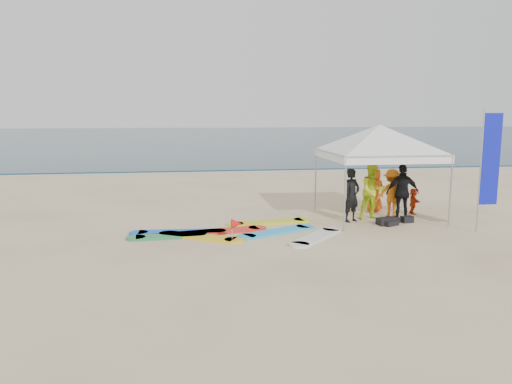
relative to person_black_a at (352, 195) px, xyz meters
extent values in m
plane|color=beige|center=(-2.87, -3.59, -0.86)|extent=(120.00, 120.00, 0.00)
cube|color=#0C2633|center=(-2.87, 56.41, -0.82)|extent=(160.00, 84.00, 0.08)
cube|color=silver|center=(-2.87, 14.61, -0.86)|extent=(160.00, 1.20, 0.01)
imported|color=black|center=(0.00, 0.00, 0.00)|extent=(0.75, 0.67, 1.72)
imported|color=#C9E11F|center=(0.81, 0.27, 0.07)|extent=(0.98, 0.81, 1.87)
imported|color=orange|center=(1.53, 0.43, -0.05)|extent=(1.13, 0.76, 1.63)
imported|color=black|center=(1.71, -0.01, 0.06)|extent=(1.11, 0.54, 1.83)
imported|color=#EE5715|center=(1.36, 1.50, -0.09)|extent=(0.79, 0.54, 1.55)
imported|color=red|center=(2.53, 0.89, -0.41)|extent=(0.41, 0.87, 0.90)
cylinder|color=#A5A5A8|center=(-0.66, 2.04, 0.25)|extent=(0.05, 0.05, 2.21)
cylinder|color=#A5A5A8|center=(2.66, 2.04, 0.25)|extent=(0.05, 0.05, 2.21)
cylinder|color=#A5A5A8|center=(-0.66, -1.27, 0.25)|extent=(0.05, 0.05, 2.21)
cylinder|color=#A5A5A8|center=(2.66, -1.27, 0.25)|extent=(0.05, 0.05, 2.21)
cube|color=white|center=(1.00, -1.27, 1.23)|extent=(3.42, 0.02, 0.24)
cube|color=white|center=(1.00, 2.04, 1.23)|extent=(3.42, 0.02, 0.24)
cube|color=white|center=(-0.66, 0.38, 1.23)|extent=(0.02, 3.42, 0.24)
cube|color=white|center=(2.66, 0.38, 1.23)|extent=(0.02, 3.42, 0.24)
pyramid|color=white|center=(1.00, 0.38, 2.24)|extent=(4.69, 4.69, 0.89)
cylinder|color=#A5A5A8|center=(3.19, -1.90, 0.93)|extent=(0.04, 0.04, 3.58)
cube|color=#0B14BB|center=(3.49, -1.90, 1.29)|extent=(0.56, 0.03, 2.66)
cylinder|color=#A5A5A8|center=(-4.05, -1.99, -0.56)|extent=(0.02, 0.02, 0.60)
cone|color=red|center=(-3.93, -1.99, -0.36)|extent=(0.28, 0.28, 0.28)
cube|color=black|center=(0.93, -0.62, -0.75)|extent=(0.61, 0.44, 0.22)
cube|color=black|center=(1.25, -0.35, -0.77)|extent=(0.55, 0.52, 0.18)
cube|color=black|center=(0.99, -0.68, -0.78)|extent=(0.63, 0.58, 0.16)
cube|color=black|center=(1.73, -0.38, -0.76)|extent=(0.40, 0.31, 0.20)
cube|color=#248544|center=(-5.83, -1.28, -0.83)|extent=(1.76, 0.66, 0.07)
cube|color=gold|center=(-4.91, -1.48, -0.83)|extent=(2.07, 1.49, 0.07)
cube|color=blue|center=(-5.53, -0.84, -0.83)|extent=(2.29, 0.67, 0.07)
cube|color=red|center=(-4.30, -0.88, -0.83)|extent=(2.37, 0.98, 0.07)
cube|color=gold|center=(-2.67, 0.12, -0.83)|extent=(2.27, 0.84, 0.07)
cube|color=#28A1D6|center=(-2.66, -1.17, -0.83)|extent=(2.16, 1.43, 0.07)
cube|color=silver|center=(-1.68, -1.95, -0.83)|extent=(1.75, 1.88, 0.07)
camera|label=1|loc=(-5.30, -15.18, 2.63)|focal=35.00mm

